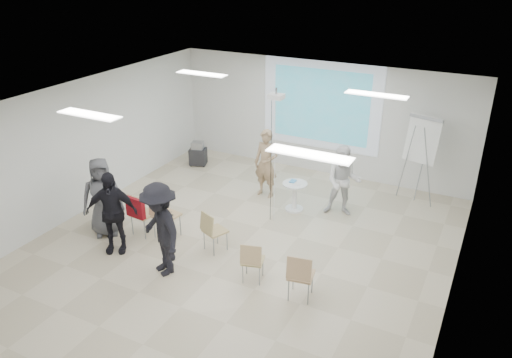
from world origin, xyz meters
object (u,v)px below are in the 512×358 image
at_px(chair_far_left, 108,205).
at_px(chair_center, 212,229).
at_px(player_left, 266,159).
at_px(audience_outer, 102,193).
at_px(chair_left_inner, 163,213).
at_px(chair_right_far, 300,273).
at_px(chair_left_mid, 140,212).
at_px(audience_left, 111,207).
at_px(chair_right_inner, 252,259).
at_px(flipchart_easel, 422,141).
at_px(player_right, 343,178).
at_px(av_cart, 198,154).
at_px(laptop, 167,213).
at_px(audience_mid, 160,224).
at_px(pedestal_table, 295,195).

relative_size(chair_far_left, chair_center, 1.03).
relative_size(player_left, audience_outer, 1.00).
bearing_deg(chair_left_inner, chair_right_far, -2.02).
bearing_deg(player_left, chair_left_mid, -113.63).
bearing_deg(chair_center, audience_left, -130.97).
distance_m(player_left, chair_right_inner, 3.61).
height_order(chair_far_left, chair_right_inner, chair_far_left).
distance_m(chair_left_mid, audience_left, 0.83).
distance_m(chair_left_mid, flipchart_easel, 6.49).
distance_m(chair_far_left, chair_right_far, 4.69).
bearing_deg(player_right, chair_left_inner, -151.13).
bearing_deg(av_cart, chair_right_inner, -65.98).
xyz_separation_m(chair_far_left, laptop, (1.38, 0.24, 0.01)).
xyz_separation_m(chair_center, laptop, (-1.14, 0.07, 0.03)).
bearing_deg(player_left, player_right, 0.82).
bearing_deg(audience_left, chair_left_mid, 54.98).
relative_size(chair_left_inner, chair_right_far, 1.11).
distance_m(chair_center, audience_mid, 1.23).
height_order(chair_right_far, audience_outer, audience_outer).
bearing_deg(av_cart, audience_left, -96.82).
distance_m(chair_far_left, chair_left_inner, 1.38).
height_order(pedestal_table, flipchart_easel, flipchart_easel).
xyz_separation_m(chair_center, audience_mid, (-0.44, -1.03, 0.52)).
distance_m(audience_outer, av_cart, 4.12).
bearing_deg(pedestal_table, chair_right_far, -65.33).
bearing_deg(chair_right_inner, audience_mid, -179.10).
bearing_deg(chair_center, pedestal_table, 95.08).
height_order(chair_center, audience_left, audience_left).
bearing_deg(chair_left_mid, audience_outer, -154.30).
xyz_separation_m(player_right, chair_far_left, (-4.31, -2.84, -0.38)).
relative_size(chair_left_mid, audience_mid, 0.46).
height_order(chair_right_far, flipchart_easel, flipchart_easel).
bearing_deg(chair_right_inner, audience_left, 170.51).
height_order(chair_far_left, chair_right_far, chair_right_far).
bearing_deg(player_right, audience_outer, -157.18).
distance_m(pedestal_table, flipchart_easel, 3.17).
bearing_deg(chair_left_mid, audience_mid, -31.09).
xyz_separation_m(pedestal_table, chair_left_mid, (-2.42, -2.51, 0.16)).
relative_size(laptop, audience_mid, 0.18).
relative_size(chair_left_inner, chair_center, 1.16).
height_order(player_left, chair_far_left, player_left).
xyz_separation_m(player_left, chair_center, (0.17, -2.76, -0.45)).
relative_size(pedestal_table, chair_left_mid, 0.75).
bearing_deg(player_left, chair_right_far, -52.35).
height_order(pedestal_table, av_cart, pedestal_table).
bearing_deg(chair_left_mid, player_left, 67.64).
distance_m(audience_mid, flipchart_easel, 6.27).
relative_size(player_left, chair_left_mid, 2.03).
relative_size(pedestal_table, audience_outer, 0.37).
xyz_separation_m(audience_outer, av_cart, (-0.33, 4.06, -0.65)).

